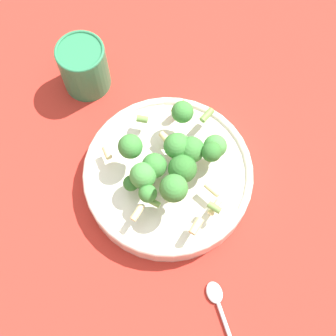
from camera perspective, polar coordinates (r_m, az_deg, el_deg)
name	(u,v)px	position (r m, az deg, el deg)	size (l,w,h in m)	color
ground_plane	(168,180)	(0.84, 0.00, -1.52)	(3.00, 3.00, 0.00)	#B72D23
bowl	(168,175)	(0.81, 0.00, -0.90)	(0.29, 0.29, 0.05)	silver
pasta_salad	(173,159)	(0.75, 0.57, 1.11)	(0.23, 0.24, 0.09)	#8CB766
cup	(84,67)	(0.90, -10.23, 12.07)	(0.09, 0.09, 0.10)	#2D7F51
spoon	(224,321)	(0.79, 6.87, -17.98)	(0.16, 0.14, 0.01)	silver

